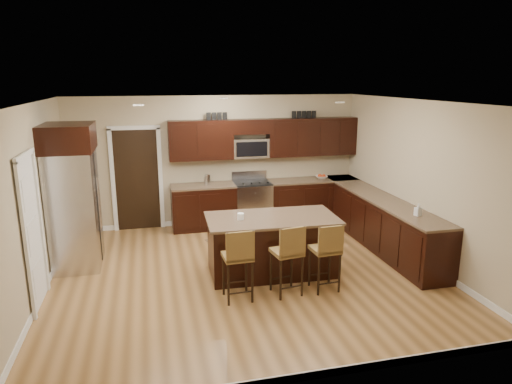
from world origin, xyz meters
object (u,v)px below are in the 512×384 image
object	(u,v)px
stool_right	(327,250)
refrigerator	(73,195)
island	(272,247)
stool_mid	(289,252)
range	(252,203)
stool_left	(238,257)

from	to	relation	value
stool_right	refrigerator	xyz separation A→B (m)	(-3.64, 1.86, 0.56)
island	stool_mid	world-z (taller)	stool_mid
stool_mid	stool_right	size ratio (longest dim) A/B	1.02
island	refrigerator	xyz separation A→B (m)	(-3.05, 1.02, 0.77)
island	stool_mid	size ratio (longest dim) A/B	1.98
range	island	bearing A→B (deg)	-95.86
stool_mid	stool_right	bearing A→B (deg)	-8.57
stool_mid	range	bearing A→B (deg)	77.22
island	refrigerator	size ratio (longest dim) A/B	0.89
stool_mid	stool_right	xyz separation A→B (m)	(0.58, 0.00, -0.02)
stool_mid	refrigerator	xyz separation A→B (m)	(-3.06, 1.86, 0.54)
island	stool_mid	xyz separation A→B (m)	(0.01, -0.84, 0.23)
refrigerator	stool_left	bearing A→B (deg)	-38.54
range	stool_right	size ratio (longest dim) A/B	1.08
stool_left	stool_mid	bearing A→B (deg)	-2.20
stool_left	range	bearing A→B (deg)	71.55
island	stool_mid	bearing A→B (deg)	-86.71
range	stool_left	xyz separation A→B (m)	(-0.96, -3.31, 0.19)
island	stool_left	size ratio (longest dim) A/B	1.98
range	stool_left	world-z (taller)	range
stool_left	stool_mid	world-z (taller)	stool_left
stool_left	stool_right	bearing A→B (deg)	-2.18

